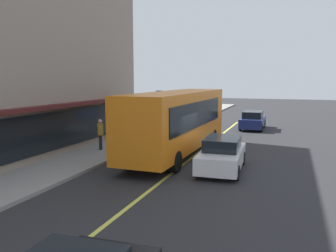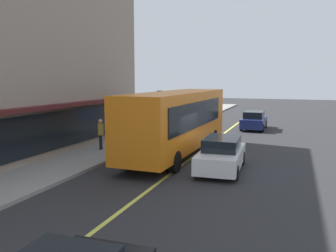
{
  "view_description": "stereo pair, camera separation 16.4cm",
  "coord_description": "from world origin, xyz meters",
  "px_view_note": "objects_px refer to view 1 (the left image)",
  "views": [
    {
      "loc": [
        -16.26,
        -4.95,
        4.21
      ],
      "look_at": [
        1.95,
        1.5,
        1.6
      ],
      "focal_mm": 37.59,
      "sensor_mm": 36.0,
      "label": 1
    },
    {
      "loc": [
        -16.2,
        -5.11,
        4.21
      ],
      "look_at": [
        1.95,
        1.5,
        1.6
      ],
      "focal_mm": 37.59,
      "sensor_mm": 36.0,
      "label": 2
    }
  ],
  "objects_px": {
    "traffic_light": "(159,102)",
    "pedestrian_waiting": "(174,116)",
    "car_navy": "(253,120)",
    "car_white": "(222,154)",
    "pedestrian_at_corner": "(100,131)",
    "bus": "(178,119)"
  },
  "relations": [
    {
      "from": "traffic_light",
      "to": "pedestrian_waiting",
      "type": "distance_m",
      "value": 4.29
    },
    {
      "from": "car_navy",
      "to": "car_white",
      "type": "xyz_separation_m",
      "value": [
        -14.11,
        -0.1,
        0.0
      ]
    },
    {
      "from": "car_navy",
      "to": "pedestrian_at_corner",
      "type": "xyz_separation_m",
      "value": [
        -12.47,
        7.24,
        0.47
      ]
    },
    {
      "from": "car_white",
      "to": "car_navy",
      "type": "bearing_deg",
      "value": 0.42
    },
    {
      "from": "car_white",
      "to": "pedestrian_waiting",
      "type": "relative_size",
      "value": 2.78
    },
    {
      "from": "bus",
      "to": "car_navy",
      "type": "xyz_separation_m",
      "value": [
        11.68,
        -2.82,
        -1.24
      ]
    },
    {
      "from": "traffic_light",
      "to": "car_white",
      "type": "height_order",
      "value": "traffic_light"
    },
    {
      "from": "bus",
      "to": "traffic_light",
      "type": "distance_m",
      "value": 6.36
    },
    {
      "from": "car_navy",
      "to": "car_white",
      "type": "bearing_deg",
      "value": -179.58
    },
    {
      "from": "pedestrian_waiting",
      "to": "car_navy",
      "type": "bearing_deg",
      "value": -70.91
    },
    {
      "from": "pedestrian_at_corner",
      "to": "pedestrian_waiting",
      "type": "xyz_separation_m",
      "value": [
        10.3,
        -0.97,
        -0.13
      ]
    },
    {
      "from": "traffic_light",
      "to": "car_navy",
      "type": "bearing_deg",
      "value": -44.07
    },
    {
      "from": "car_white",
      "to": "pedestrian_at_corner",
      "type": "distance_m",
      "value": 7.54
    },
    {
      "from": "traffic_light",
      "to": "pedestrian_at_corner",
      "type": "relative_size",
      "value": 1.82
    },
    {
      "from": "pedestrian_at_corner",
      "to": "car_navy",
      "type": "bearing_deg",
      "value": -30.14
    },
    {
      "from": "bus",
      "to": "pedestrian_waiting",
      "type": "bearing_deg",
      "value": 19.98
    },
    {
      "from": "bus",
      "to": "car_navy",
      "type": "distance_m",
      "value": 12.08
    },
    {
      "from": "traffic_light",
      "to": "pedestrian_waiting",
      "type": "relative_size",
      "value": 2.03
    },
    {
      "from": "bus",
      "to": "car_navy",
      "type": "height_order",
      "value": "bus"
    },
    {
      "from": "traffic_light",
      "to": "pedestrian_at_corner",
      "type": "distance_m",
      "value": 6.53
    },
    {
      "from": "bus",
      "to": "car_white",
      "type": "height_order",
      "value": "bus"
    },
    {
      "from": "pedestrian_at_corner",
      "to": "pedestrian_waiting",
      "type": "bearing_deg",
      "value": -5.36
    }
  ]
}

